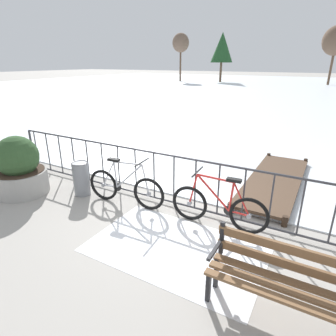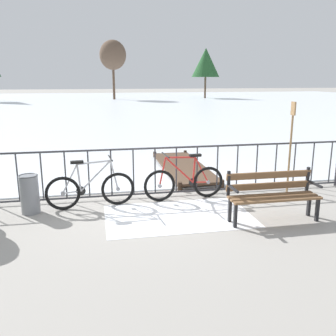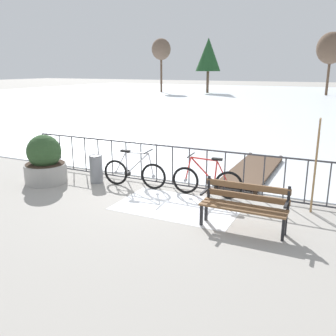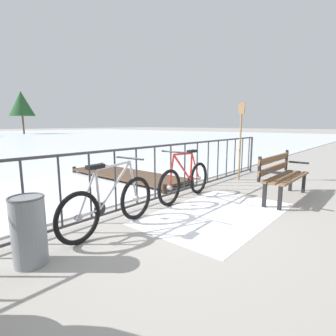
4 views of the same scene
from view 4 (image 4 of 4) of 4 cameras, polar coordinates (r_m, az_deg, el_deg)
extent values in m
plane|color=#9E9991|center=(4.84, -4.65, -8.04)|extent=(160.00, 160.00, 0.00)
cube|color=white|center=(4.49, 10.75, -9.51)|extent=(2.66, 1.64, 0.01)
cylinder|color=#38383D|center=(4.63, -4.83, 4.45)|extent=(9.00, 0.04, 0.04)
cylinder|color=#38383D|center=(4.81, -4.67, -7.13)|extent=(9.00, 0.04, 0.04)
cylinder|color=#38383D|center=(8.46, 17.45, 2.75)|extent=(0.06, 0.06, 1.05)
cylinder|color=#38383D|center=(3.60, -28.64, -5.98)|extent=(0.03, 0.03, 0.97)
cylinder|color=#38383D|center=(3.78, -22.19, -4.83)|extent=(0.03, 0.03, 0.97)
cylinder|color=#38383D|center=(4.00, -16.41, -3.75)|extent=(0.03, 0.03, 0.97)
cylinder|color=#38383D|center=(4.26, -11.28, -2.75)|extent=(0.03, 0.03, 0.97)
cylinder|color=#38383D|center=(4.54, -6.78, -1.86)|extent=(0.03, 0.03, 0.97)
cylinder|color=#38383D|center=(4.86, -2.84, -1.07)|extent=(0.03, 0.03, 0.97)
cylinder|color=#38383D|center=(5.19, 0.60, -0.37)|extent=(0.03, 0.03, 0.97)
cylinder|color=#38383D|center=(5.54, 3.62, 0.25)|extent=(0.03, 0.03, 0.97)
cylinder|color=#38383D|center=(5.91, 6.27, 0.78)|extent=(0.03, 0.03, 0.97)
cylinder|color=#38383D|center=(6.29, 8.61, 1.26)|extent=(0.03, 0.03, 0.97)
cylinder|color=#38383D|center=(6.67, 10.68, 1.67)|extent=(0.03, 0.03, 0.97)
cylinder|color=#38383D|center=(7.07, 12.52, 2.04)|extent=(0.03, 0.03, 0.97)
cylinder|color=#38383D|center=(7.47, 14.16, 2.37)|extent=(0.03, 0.03, 0.97)
cylinder|color=#38383D|center=(7.88, 15.64, 2.66)|extent=(0.03, 0.03, 0.97)
cylinder|color=#38383D|center=(8.29, 16.97, 2.92)|extent=(0.03, 0.03, 0.97)
torus|color=black|center=(3.43, -18.75, -10.14)|extent=(0.66, 0.12, 0.66)
cylinder|color=gray|center=(3.43, -18.75, -10.14)|extent=(0.08, 0.07, 0.08)
torus|color=black|center=(4.11, -6.85, -6.46)|extent=(0.66, 0.12, 0.66)
cylinder|color=gray|center=(4.11, -6.85, -6.46)|extent=(0.08, 0.07, 0.08)
cylinder|color=#B2B2B7|center=(3.54, -14.89, -4.55)|extent=(0.08, 0.04, 0.53)
cylinder|color=#B2B2B7|center=(3.74, -11.22, -3.42)|extent=(0.61, 0.10, 0.59)
cylinder|color=#B2B2B7|center=(3.68, -11.59, 0.55)|extent=(0.63, 0.10, 0.07)
cylinder|color=#B2B2B7|center=(3.53, -16.54, -9.33)|extent=(0.34, 0.06, 0.05)
cylinder|color=#B2B2B7|center=(3.44, -17.02, -5.22)|extent=(0.32, 0.06, 0.56)
cylinder|color=#B2B2B7|center=(3.99, -7.53, -2.65)|extent=(0.16, 0.05, 0.59)
cube|color=black|center=(3.47, -15.37, 0.29)|extent=(0.25, 0.12, 0.05)
cylinder|color=black|center=(3.89, -8.26, 2.09)|extent=(0.08, 0.52, 0.03)
cylinder|color=black|center=(3.62, -14.45, -8.56)|extent=(0.18, 0.04, 0.18)
torus|color=black|center=(5.59, 6.63, -2.16)|extent=(0.66, 0.11, 0.66)
cylinder|color=gray|center=(5.59, 6.63, -2.16)|extent=(0.08, 0.07, 0.08)
torus|color=black|center=(4.73, 0.31, -4.25)|extent=(0.66, 0.11, 0.66)
cylinder|color=gray|center=(4.73, 0.31, -4.25)|extent=(0.08, 0.07, 0.08)
cylinder|color=red|center=(5.28, 5.00, 0.31)|extent=(0.08, 0.04, 0.53)
cylinder|color=red|center=(5.01, 3.13, 0.01)|extent=(0.61, 0.08, 0.59)
cylinder|color=red|center=(4.99, 3.29, 3.05)|extent=(0.63, 0.08, 0.07)
cylinder|color=red|center=(5.45, 5.76, -2.35)|extent=(0.34, 0.05, 0.05)
cylinder|color=red|center=(5.42, 5.92, 0.43)|extent=(0.32, 0.05, 0.56)
cylinder|color=red|center=(4.72, 0.76, -0.68)|extent=(0.16, 0.04, 0.59)
cube|color=black|center=(5.25, 5.16, 3.62)|extent=(0.25, 0.12, 0.05)
cylinder|color=black|center=(4.72, 1.22, 3.49)|extent=(0.07, 0.52, 0.03)
cylinder|color=black|center=(5.31, 4.84, -2.55)|extent=(0.18, 0.03, 0.18)
cube|color=brown|center=(5.63, 22.69, -1.62)|extent=(1.60, 0.10, 0.04)
cube|color=brown|center=(5.59, 24.18, -1.80)|extent=(1.60, 0.10, 0.04)
cube|color=brown|center=(5.55, 25.70, -1.99)|extent=(1.60, 0.10, 0.04)
cube|color=brown|center=(5.64, 21.85, -0.11)|extent=(1.60, 0.05, 0.12)
cube|color=brown|center=(5.61, 21.98, 1.90)|extent=(1.60, 0.05, 0.12)
cube|color=black|center=(6.32, 27.16, -2.83)|extent=(0.05, 0.06, 0.44)
cube|color=black|center=(6.38, 24.86, -2.55)|extent=(0.05, 0.06, 0.44)
cube|color=black|center=(6.34, 24.12, 1.52)|extent=(0.05, 0.04, 0.45)
cube|color=black|center=(6.28, 26.29, 1.06)|extent=(0.04, 0.40, 0.04)
cube|color=black|center=(4.89, 22.94, -5.90)|extent=(0.05, 0.06, 0.44)
cube|color=black|center=(4.97, 20.03, -5.48)|extent=(0.05, 0.06, 0.44)
cube|color=black|center=(4.92, 19.04, -0.26)|extent=(0.05, 0.04, 0.45)
cube|color=black|center=(4.84, 21.77, -0.88)|extent=(0.04, 0.40, 0.04)
cylinder|color=gray|center=(3.15, -27.75, -11.97)|extent=(0.34, 0.34, 0.72)
torus|color=#494A4E|center=(3.04, -28.28, -5.62)|extent=(0.35, 0.35, 0.02)
cylinder|color=#937047|center=(7.06, 15.22, 4.26)|extent=(0.04, 0.04, 1.70)
cube|color=#937047|center=(7.05, 15.58, 12.29)|extent=(0.03, 0.16, 0.28)
cube|color=#4C3828|center=(7.17, -8.90, -1.34)|extent=(1.10, 3.56, 0.06)
cylinder|color=#35271C|center=(5.59, -0.78, -4.52)|extent=(0.10, 0.10, 0.20)
cylinder|color=#35271C|center=(6.35, 5.13, -2.86)|extent=(0.10, 0.10, 0.20)
cylinder|color=#35271C|center=(8.34, -19.52, -0.41)|extent=(0.10, 0.10, 0.20)
cylinder|color=#35271C|center=(8.86, -13.99, 0.42)|extent=(0.10, 0.10, 0.20)
cylinder|color=brown|center=(43.75, -28.76, 9.25)|extent=(0.24, 0.24, 4.30)
cone|color=#235128|center=(43.84, -28.99, 12.05)|extent=(3.41, 3.41, 3.43)
camera|label=1|loc=(5.69, 54.77, 18.45)|focal=30.28mm
camera|label=2|loc=(4.82, 103.12, 10.02)|focal=39.41mm
camera|label=3|loc=(8.47, 77.59, 12.23)|focal=39.32mm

